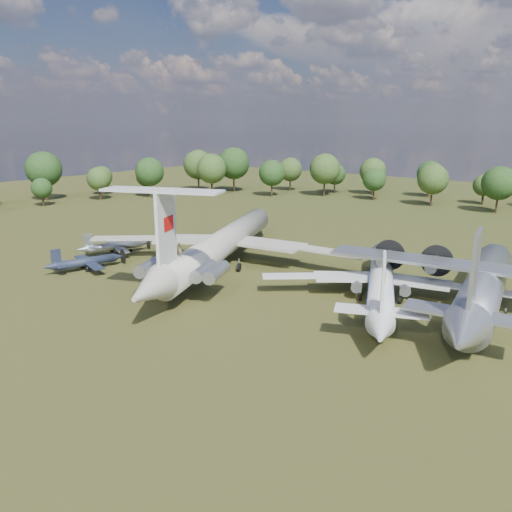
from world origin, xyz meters
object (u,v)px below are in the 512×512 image
Objects in this scene: il62_airliner at (223,248)px; an12_transport at (483,292)px; tu104_jet at (381,285)px; person_on_il62 at (180,249)px; small_prop_west at (86,264)px; small_prop_northwest at (115,248)px.

il62_airliner is 38.13m from an12_transport.
person_on_il62 is (-20.12, -15.78, 4.61)m from tu104_jet.
il62_airliner is 4.37× the size of small_prop_west.
tu104_jet is 23.22× the size of person_on_il62.
small_prop_northwest is 28.29m from person_on_il62.
small_prop_northwest reaches higher than small_prop_west.
person_on_il62 is at bearing 2.90° from small_prop_northwest.
tu104_jet reaches higher than small_prop_northwest.
an12_transport is at bearing 31.34° from small_prop_northwest.
an12_transport is 23.84× the size of person_on_il62.
small_prop_west is 0.99× the size of small_prop_northwest.
small_prop_northwest is at bearing 173.62° from il62_airliner.
tu104_jet is 25.98m from person_on_il62.
small_prop_west is at bearing -17.38° from person_on_il62.
an12_transport is at bearing -166.49° from person_on_il62.
il62_airliner is at bearing 157.54° from tu104_jet.
tu104_jet is at bearing 36.21° from small_prop_west.
small_prop_northwest is at bearing -179.39° from an12_transport.
small_prop_northwest is (-19.93, -5.88, -1.89)m from il62_airliner.
il62_airliner is 16.60m from person_on_il62.
an12_transport is (11.56, 2.87, 0.72)m from tu104_jet.
person_on_il62 reaches higher than small_prop_west.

